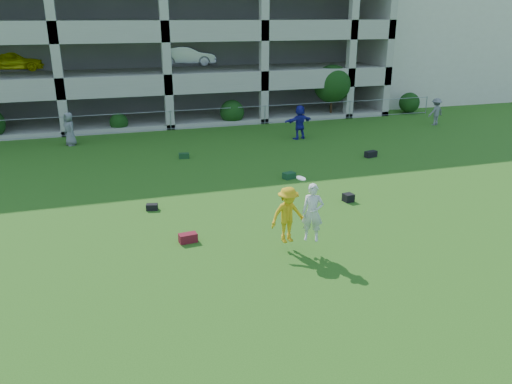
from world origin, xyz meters
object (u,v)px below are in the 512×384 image
object	(u,v)px
bystander_d	(300,122)
parking_garage	(149,23)
stucco_building	(419,34)
bystander_f	(436,112)
bystander_c	(70,129)
frisbee_contest	(294,214)
crate_d	(348,198)

from	to	relation	value
bystander_d	parking_garage	distance (m)	15.54
stucco_building	bystander_f	world-z (taller)	stucco_building
bystander_c	frisbee_contest	size ratio (longest dim) A/B	0.87
bystander_f	crate_d	distance (m)	15.84
stucco_building	parking_garage	bearing A→B (deg)	-179.25
bystander_f	parking_garage	bearing A→B (deg)	-48.52
bystander_f	bystander_d	bearing A→B (deg)	-6.12
bystander_f	crate_d	world-z (taller)	bystander_f
crate_d	parking_garage	size ratio (longest dim) A/B	0.01
bystander_f	frisbee_contest	distance (m)	20.58
bystander_f	frisbee_contest	world-z (taller)	frisbee_contest
stucco_building	parking_garage	size ratio (longest dim) A/B	0.53
bystander_c	parking_garage	xyz separation A→B (m)	(5.62, 10.84, 5.13)
bystander_f	bystander_c	bearing A→B (deg)	-15.08
stucco_building	bystander_c	xyz separation A→B (m)	(-28.64, -11.14, -4.11)
stucco_building	crate_d	xyz separation A→B (m)	(-18.45, -23.28, -4.85)
bystander_c	crate_d	bearing A→B (deg)	15.57
bystander_c	parking_garage	bearing A→B (deg)	128.14
bystander_c	crate_d	distance (m)	15.87
stucco_building	bystander_d	xyz separation A→B (m)	(-16.42, -13.42, -4.05)
bystander_d	parking_garage	world-z (taller)	parking_garage
bystander_c	parking_garage	distance (m)	13.25
crate_d	parking_garage	world-z (taller)	parking_garage
bystander_c	parking_garage	size ratio (longest dim) A/B	0.06
frisbee_contest	crate_d	bearing A→B (deg)	43.00
bystander_c	bystander_d	bearing A→B (deg)	54.99
bystander_d	frisbee_contest	bearing A→B (deg)	52.93
stucco_building	bystander_c	size ratio (longest dim) A/B	9.04
crate_d	bystander_f	bearing A→B (deg)	42.80
bystander_d	bystander_f	xyz separation A→B (m)	(9.58, 0.89, -0.10)
stucco_building	parking_garage	world-z (taller)	parking_garage
bystander_d	crate_d	size ratio (longest dim) A/B	5.41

